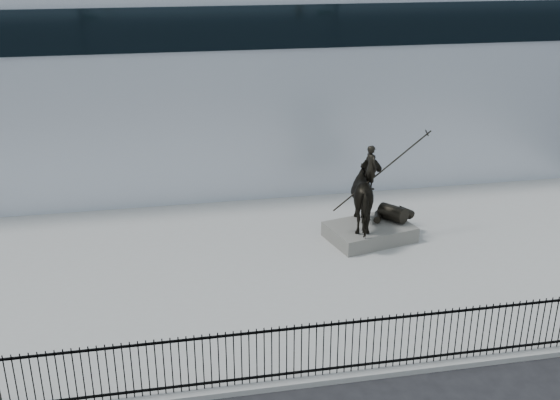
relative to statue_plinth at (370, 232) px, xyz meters
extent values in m
cube|color=#969693|center=(-3.71, -1.50, -0.34)|extent=(30.00, 12.00, 0.15)
cube|color=silver|center=(-3.71, 11.50, 4.08)|extent=(44.00, 14.00, 9.00)
cube|color=black|center=(-3.71, -7.25, -0.12)|extent=(22.00, 0.05, 0.05)
cube|color=black|center=(-3.71, -7.25, 1.13)|extent=(22.00, 0.05, 0.05)
cube|color=black|center=(-3.71, -7.25, 0.48)|extent=(22.00, 0.03, 1.50)
cube|color=#5F5D57|center=(0.00, 0.00, 0.00)|extent=(3.22, 2.56, 0.53)
imported|color=black|center=(0.00, 0.00, 1.40)|extent=(2.39, 2.63, 2.26)
imported|color=black|center=(-0.09, -0.02, 2.43)|extent=(0.49, 0.63, 1.53)
cylinder|color=black|center=(0.30, 0.07, 2.20)|extent=(3.55, 0.90, 2.30)
camera|label=1|loc=(-7.07, -20.07, 9.61)|focal=42.00mm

